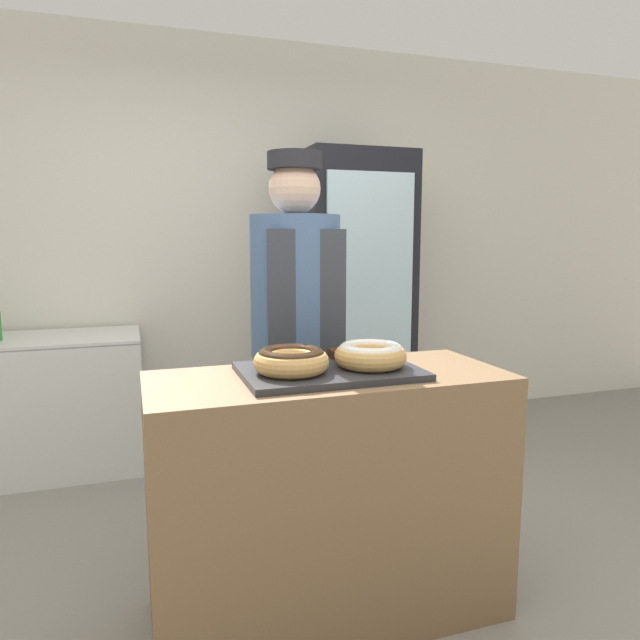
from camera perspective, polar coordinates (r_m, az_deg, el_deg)
name	(u,v)px	position (r m, az deg, el deg)	size (l,w,h in m)	color
ground_plane	(328,610)	(2.39, 0.85, -27.02)	(14.00, 14.00, 0.00)	gray
wall_back	(227,242)	(4.02, -9.27, 7.73)	(8.00, 0.06, 2.70)	silver
display_counter	(329,496)	(2.16, 0.88, -17.19)	(1.26, 0.53, 0.90)	brown
serving_tray	(329,371)	(2.01, 0.91, -5.14)	(0.61, 0.41, 0.02)	#2D2D33
donut_chocolate_glaze	(291,360)	(1.93, -2.89, -3.97)	(0.26, 0.26, 0.08)	tan
donut_light_glaze	(370,354)	(2.02, 5.07, -3.41)	(0.26, 0.26, 0.08)	tan
brownie_back_left	(290,357)	(2.11, -3.01, -3.71)	(0.08, 0.08, 0.03)	black
brownie_back_right	(341,353)	(2.17, 2.13, -3.37)	(0.08, 0.08, 0.03)	black
baker_person	(296,340)	(2.59, -2.41, -2.00)	(0.40, 0.40, 1.75)	#4C4C51
beverage_fridge	(352,298)	(3.90, 3.27, 2.20)	(0.71, 0.61, 1.94)	black
chest_freezer	(53,403)	(3.77, -25.12, -7.52)	(1.01, 0.61, 0.81)	silver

